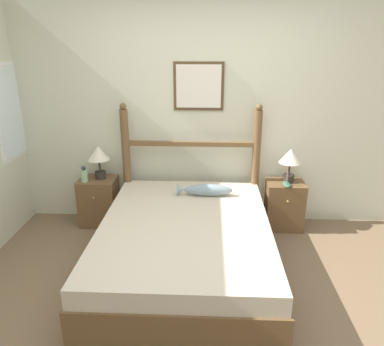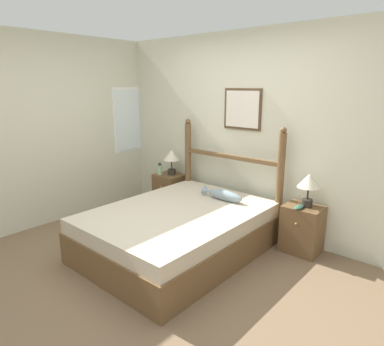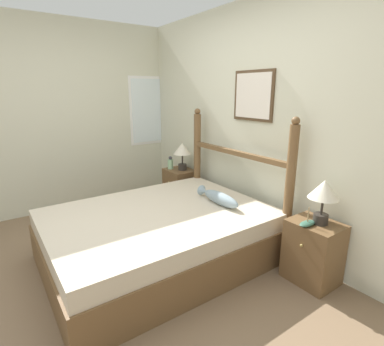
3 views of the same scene
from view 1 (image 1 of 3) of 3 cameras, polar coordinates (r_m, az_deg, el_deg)
name	(u,v)px [view 1 (image 1 of 3)]	position (r m, az deg, el deg)	size (l,w,h in m)	color
ground_plane	(199,312)	(3.21, 1.01, -20.39)	(16.00, 16.00, 0.00)	#7A6047
wall_back	(204,113)	(4.25, 1.81, 9.07)	(6.40, 0.08, 2.55)	beige
bed	(185,247)	(3.52, -1.03, -11.21)	(1.55, 2.07, 0.51)	brown
headboard	(191,163)	(4.22, -0.21, 1.55)	(1.55, 0.09, 1.42)	brown
nightstand_left	(99,201)	(4.52, -13.98, -4.18)	(0.42, 0.37, 0.55)	brown
nightstand_right	(284,205)	(4.42, 13.81, -4.71)	(0.42, 0.37, 0.55)	brown
table_lamp_left	(99,155)	(4.34, -14.03, 2.61)	(0.25, 0.25, 0.38)	#2D2823
table_lamp_right	(290,159)	(4.24, 14.75, 2.14)	(0.25, 0.25, 0.38)	#2D2823
bottle	(84,175)	(4.35, -16.13, -0.25)	(0.08, 0.08, 0.18)	#99C699
model_boat	(287,184)	(4.21, 14.21, -1.65)	(0.08, 0.18, 0.16)	#386651
fish_pillow	(205,190)	(3.92, 1.98, -2.60)	(0.58, 0.12, 0.13)	#8499A3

